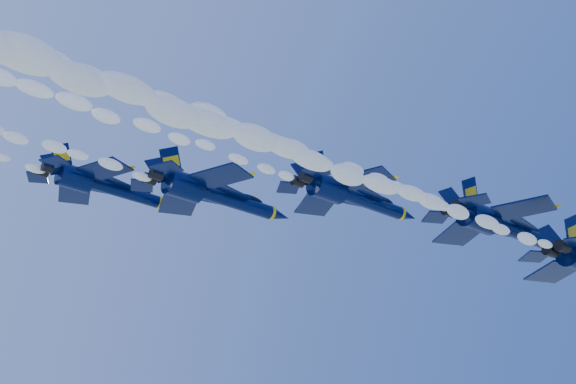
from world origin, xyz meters
TOP-DOWN VIEW (x-y plane):
  - smoke_trail_jet_lead at (-19.41, -9.02)m, footprint 59.34×2.22m
  - jet_second at (12.25, -2.37)m, footprint 17.50×14.36m
  - smoke_trail_jet_second at (-24.90, -2.37)m, footprint 59.34×2.23m
  - jet_third at (-1.97, 4.03)m, footprint 15.47×12.69m
  - jet_fourth at (-10.65, 15.29)m, footprint 17.26×14.16m
  - jet_fifth at (-19.26, 22.96)m, footprint 15.48×12.70m

SIDE VIEW (x-z plane):
  - smoke_trail_jet_lead at x=-19.41m, z-range 147.10..149.10m
  - smoke_trail_jet_second at x=-24.90m, z-range 151.91..153.92m
  - jet_second at x=12.25m, z-range 150.13..156.64m
  - jet_third at x=-1.97m, z-range 152.02..157.77m
  - jet_fourth at x=-10.65m, z-range 153.55..159.96m
  - jet_fifth at x=-19.26m, z-range 155.26..161.01m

